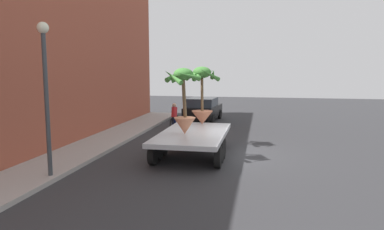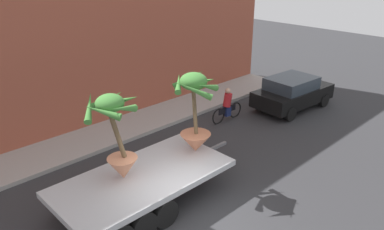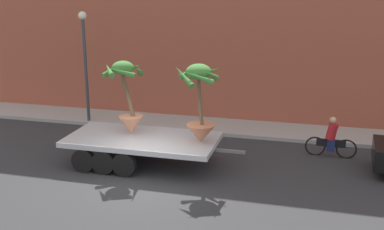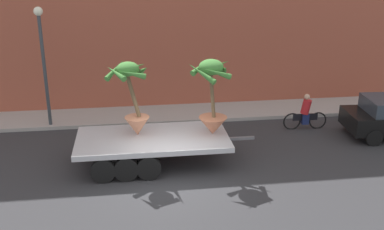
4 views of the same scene
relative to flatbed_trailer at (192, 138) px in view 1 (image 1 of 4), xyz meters
name	(u,v)px [view 1 (image 1 of 4)]	position (x,y,z in m)	size (l,w,h in m)	color
ground_plane	(228,154)	(0.72, -1.38, -0.76)	(60.00, 60.00, 0.00)	#2D2D30
sidewalk	(93,146)	(0.72, 4.72, -0.69)	(24.00, 2.20, 0.15)	#A39E99
building_facade	(53,39)	(0.72, 6.42, 4.08)	(24.00, 1.20, 9.69)	#9E4C38
flatbed_trailer	(192,138)	(0.00, 0.00, 0.00)	(6.22, 2.66, 0.98)	#B7BABF
potted_palm_rear	(202,96)	(2.29, -0.02, 1.52)	(1.60, 1.65, 2.66)	#C17251
potted_palm_middle	(184,101)	(-0.38, 0.26, 1.53)	(1.52, 1.52, 2.60)	tan
cyclist	(174,117)	(6.64, 2.38, -0.10)	(1.84, 0.35, 1.54)	black
parked_car	(203,109)	(9.95, 1.18, 0.06)	(4.22, 2.20, 1.58)	black
street_lamp	(46,79)	(-3.83, 3.92, 2.47)	(0.36, 0.36, 4.83)	#383D42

